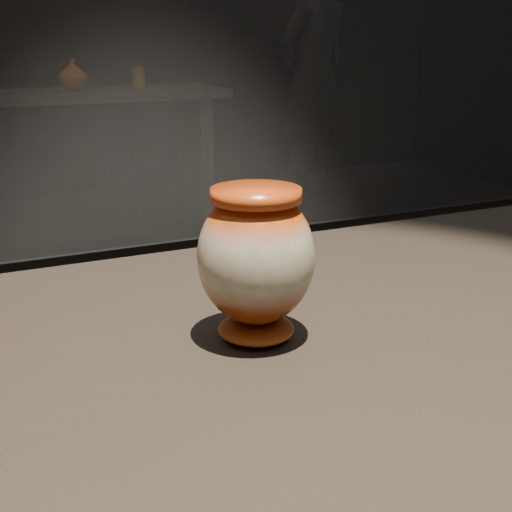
{
  "coord_description": "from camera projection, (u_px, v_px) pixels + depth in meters",
  "views": [
    {
      "loc": [
        -0.38,
        -0.62,
        1.23
      ],
      "look_at": [
        -0.06,
        0.04,
        1.0
      ],
      "focal_mm": 50.0,
      "sensor_mm": 36.0,
      "label": 1
    }
  ],
  "objects": [
    {
      "name": "main_vase",
      "position": [
        256.0,
        259.0,
        0.77
      ],
      "size": [
        0.15,
        0.15,
        0.17
      ],
      "rotation": [
        0.0,
        0.0,
        -0.15
      ],
      "color": "maroon",
      "rests_on": "display_plinth"
    },
    {
      "name": "back_vase_right",
      "position": [
        139.0,
        78.0,
        4.23
      ],
      "size": [
        0.07,
        0.07,
        0.12
      ],
      "primitive_type": "cylinder",
      "color": "#9A6816",
      "rests_on": "back_shelf"
    },
    {
      "name": "back_vase_mid",
      "position": [
        73.0,
        74.0,
        4.11
      ],
      "size": [
        0.2,
        0.2,
        0.18
      ],
      "primitive_type": "imported",
      "rotation": [
        0.0,
        0.0,
        2.92
      ],
      "color": "maroon",
      "rests_on": "back_shelf"
    },
    {
      "name": "visitor",
      "position": [
        313.0,
        81.0,
        4.93
      ],
      "size": [
        0.76,
        0.63,
        1.79
      ],
      "primitive_type": "imported",
      "rotation": [
        0.0,
        0.0,
        3.5
      ],
      "color": "black",
      "rests_on": "ground"
    },
    {
      "name": "back_shelf",
      "position": [
        55.0,
        138.0,
        4.13
      ],
      "size": [
        2.0,
        0.6,
        0.9
      ],
      "color": "black",
      "rests_on": "ground"
    }
  ]
}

